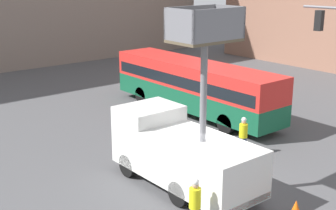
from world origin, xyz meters
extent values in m
plane|color=#4C4C4F|center=(0.00, 0.00, 0.00)|extent=(120.00, 120.00, 0.00)
cube|color=silver|center=(-1.03, 2.84, 1.59)|extent=(2.45, 1.90, 2.34)
cube|color=silver|center=(-1.03, -0.34, 1.30)|extent=(2.45, 4.44, 1.76)
cube|color=red|center=(-1.03, -2.50, 0.57)|extent=(2.40, 0.10, 0.24)
cylinder|color=black|center=(-2.11, 2.84, 0.47)|extent=(0.30, 0.94, 0.94)
cylinder|color=black|center=(0.04, 2.84, 0.47)|extent=(0.30, 0.94, 0.94)
cylinder|color=black|center=(-2.11, -0.34, 0.47)|extent=(0.30, 0.94, 0.94)
cylinder|color=black|center=(0.04, -0.34, 0.47)|extent=(0.30, 0.94, 0.94)
cylinder|color=slate|center=(-1.03, -0.34, 3.96)|extent=(0.24, 0.24, 3.57)
cube|color=brown|center=(-1.03, -0.34, 5.80)|extent=(2.35, 1.46, 0.10)
cube|color=slate|center=(-2.17, -0.34, 6.37)|extent=(0.08, 1.46, 1.05)
cube|color=slate|center=(0.11, -0.34, 6.37)|extent=(0.08, 1.46, 1.05)
cube|color=slate|center=(-1.03, 0.35, 6.37)|extent=(2.35, 0.08, 1.05)
cube|color=slate|center=(-1.03, -1.02, 6.37)|extent=(2.35, 0.08, 1.05)
cube|color=#145638|center=(5.77, 7.56, 1.02)|extent=(2.51, 11.70, 1.15)
cube|color=red|center=(5.77, 7.56, 2.30)|extent=(2.51, 11.70, 1.41)
cube|color=black|center=(5.77, 7.56, 2.09)|extent=(2.53, 11.23, 0.62)
cylinder|color=black|center=(4.66, 11.19, 0.52)|extent=(0.30, 1.04, 1.04)
cylinder|color=black|center=(6.88, 11.19, 0.52)|extent=(0.30, 1.04, 1.04)
cylinder|color=black|center=(4.66, 3.93, 0.52)|extent=(0.30, 1.04, 1.04)
cylinder|color=black|center=(6.88, 3.93, 0.52)|extent=(0.30, 1.04, 1.04)
cube|color=black|center=(6.59, 0.32, 5.89)|extent=(0.36, 0.36, 0.90)
sphere|color=red|center=(6.59, 0.32, 6.14)|extent=(0.20, 0.20, 0.20)
cylinder|color=yellow|center=(-2.85, -1.96, 1.18)|extent=(0.38, 0.38, 0.67)
sphere|color=tan|center=(-2.85, -1.96, 1.64)|extent=(0.23, 0.23, 0.23)
sphere|color=white|center=(-2.85, -1.96, 1.74)|extent=(0.24, 0.24, 0.24)
cylinder|color=navy|center=(3.27, 1.52, 0.40)|extent=(0.32, 0.32, 0.80)
cylinder|color=yellow|center=(3.27, 1.52, 1.11)|extent=(0.38, 0.38, 0.63)
sphere|color=tan|center=(3.27, 1.52, 1.54)|extent=(0.22, 0.22, 0.22)
sphere|color=white|center=(3.27, 1.52, 1.63)|extent=(0.23, 0.23, 0.23)
camera|label=1|loc=(-11.90, -11.70, 8.10)|focal=50.00mm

